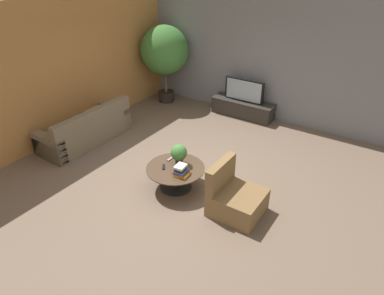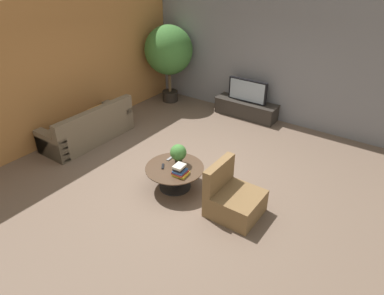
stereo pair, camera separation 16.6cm
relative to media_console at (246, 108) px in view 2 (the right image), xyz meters
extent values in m
plane|color=brown|center=(0.33, -2.94, -0.22)|extent=(24.00, 24.00, 0.00)
cube|color=slate|center=(0.33, 0.32, 1.28)|extent=(7.40, 0.12, 3.00)
cube|color=#B2753D|center=(-2.93, -2.74, 1.28)|extent=(0.12, 7.40, 3.00)
cube|color=#2D2823|center=(0.00, 0.00, -0.01)|extent=(1.60, 0.48, 0.42)
cube|color=#2D2823|center=(0.00, 0.00, 0.19)|extent=(1.63, 0.50, 0.02)
cube|color=black|center=(0.00, 0.00, 0.48)|extent=(1.03, 0.08, 0.56)
cube|color=#99A8B7|center=(0.00, -0.04, 0.48)|extent=(0.95, 0.00, 0.51)
cube|color=black|center=(0.00, 0.00, 0.21)|extent=(0.31, 0.13, 0.02)
cylinder|color=black|center=(0.38, -3.48, -0.21)|extent=(0.57, 0.57, 0.02)
cylinder|color=black|center=(0.38, -3.48, -0.02)|extent=(0.10, 0.10, 0.40)
cylinder|color=#4C3828|center=(0.38, -3.48, 0.19)|extent=(1.04, 1.04, 0.02)
cube|color=brown|center=(-2.32, -3.19, -0.01)|extent=(0.84, 2.06, 0.42)
cube|color=brown|center=(-1.98, -3.19, 0.41)|extent=(0.16, 2.06, 0.42)
cube|color=brown|center=(-2.32, -2.26, 0.05)|extent=(0.84, 0.20, 0.54)
cube|color=brown|center=(-2.32, -4.13, 0.05)|extent=(0.84, 0.20, 0.54)
cube|color=olive|center=(-2.14, -2.65, 0.36)|extent=(0.12, 0.37, 0.33)
cube|color=orange|center=(-2.14, -3.01, 0.38)|extent=(0.14, 0.40, 0.36)
cube|color=tan|center=(-2.14, -3.38, 0.34)|extent=(0.14, 0.32, 0.29)
cube|color=tan|center=(-2.14, -3.74, 0.34)|extent=(0.13, 0.31, 0.28)
cube|color=brown|center=(1.62, -3.49, -0.02)|extent=(0.80, 0.76, 0.40)
cube|color=brown|center=(1.29, -3.49, 0.41)|extent=(0.14, 0.76, 0.46)
cylinder|color=black|center=(-2.26, -0.30, -0.08)|extent=(0.44, 0.44, 0.29)
cylinder|color=brown|center=(-2.26, -0.30, 0.32)|extent=(0.08, 0.08, 0.50)
ellipsoid|color=#3D7533|center=(-2.26, -0.30, 1.22)|extent=(1.28, 1.28, 1.30)
cylinder|color=black|center=(0.37, -3.35, 0.26)|extent=(0.13, 0.13, 0.12)
sphere|color=#3D7533|center=(0.37, -3.35, 0.44)|extent=(0.29, 0.29, 0.29)
cube|color=gold|center=(0.61, -3.60, 0.22)|extent=(0.27, 0.26, 0.04)
cube|color=#A32823|center=(0.60, -3.61, 0.26)|extent=(0.22, 0.24, 0.02)
cube|color=#2D4C84|center=(0.60, -3.61, 0.28)|extent=(0.21, 0.23, 0.03)
cube|color=#232326|center=(0.58, -3.61, 0.32)|extent=(0.18, 0.20, 0.04)
cube|color=beige|center=(0.58, -3.60, 0.36)|extent=(0.18, 0.22, 0.04)
cube|color=black|center=(0.20, -3.59, 0.21)|extent=(0.13, 0.15, 0.02)
cube|color=gray|center=(0.14, -3.31, 0.21)|extent=(0.04, 0.16, 0.02)
camera|label=1|loc=(3.42, -7.53, 3.54)|focal=32.00mm
camera|label=2|loc=(3.56, -7.43, 3.54)|focal=32.00mm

